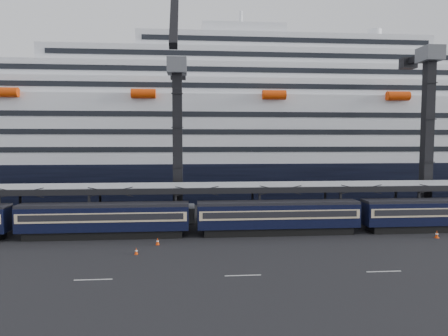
% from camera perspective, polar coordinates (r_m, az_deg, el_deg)
% --- Properties ---
extents(ground, '(260.00, 260.00, 0.00)m').
position_cam_1_polar(ground, '(41.61, 21.87, -11.74)').
color(ground, black).
rests_on(ground, ground).
extents(train, '(133.05, 3.00, 4.05)m').
position_cam_1_polar(train, '(48.52, 11.62, -6.63)').
color(train, black).
rests_on(train, ground).
extents(canopy, '(130.00, 6.25, 5.53)m').
position_cam_1_polar(canopy, '(53.28, 15.26, -2.42)').
color(canopy, '#9C9FA4').
rests_on(canopy, ground).
extents(cruise_ship, '(214.09, 28.84, 34.00)m').
position_cam_1_polar(cruise_ship, '(83.51, 7.11, 4.83)').
color(cruise_ship, black).
rests_on(cruise_ship, ground).
extents(crane_dark_near, '(4.50, 17.75, 35.08)m').
position_cam_1_polar(crane_dark_near, '(54.37, -6.67, 4.87)').
color(crane_dark_near, '#505358').
rests_on(crane_dark_near, ground).
extents(crane_dark_mid, '(4.50, 18.24, 39.64)m').
position_cam_1_polar(crane_dark_mid, '(62.85, 27.28, 5.63)').
color(crane_dark_mid, '#505358').
rests_on(crane_dark_mid, ground).
extents(traffic_cone_b, '(0.38, 0.38, 0.76)m').
position_cam_1_polar(traffic_cone_b, '(43.55, -9.47, -10.28)').
color(traffic_cone_b, '#E63E07').
rests_on(traffic_cone_b, ground).
extents(traffic_cone_c, '(0.34, 0.34, 0.67)m').
position_cam_1_polar(traffic_cone_c, '(40.48, -12.43, -11.49)').
color(traffic_cone_c, '#E63E07').
rests_on(traffic_cone_c, ground).
extents(traffic_cone_d, '(0.44, 0.44, 0.87)m').
position_cam_1_polar(traffic_cone_d, '(51.84, 28.12, -8.33)').
color(traffic_cone_d, '#E63E07').
rests_on(traffic_cone_d, ground).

